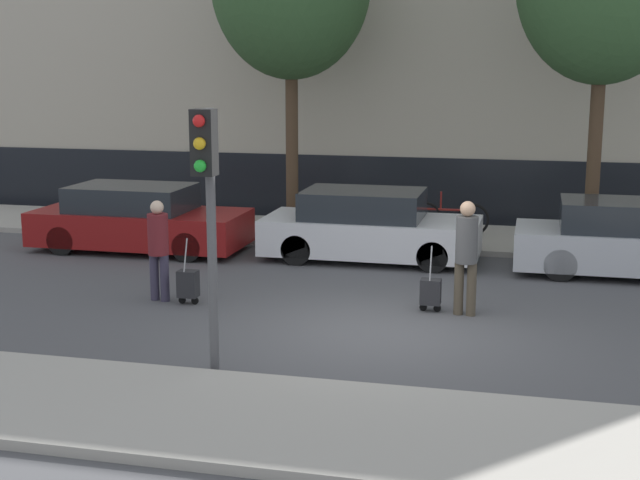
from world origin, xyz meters
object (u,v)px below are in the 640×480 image
at_px(parked_car_1, 369,227).
at_px(trolley_right, 431,292).
at_px(parked_car_2, 634,241).
at_px(pedestrian_right, 466,251).
at_px(pedestrian_left, 158,244).
at_px(traffic_light, 207,187).
at_px(parked_bicycle, 449,218).
at_px(parked_car_0, 138,220).
at_px(trolley_left, 188,284).

distance_m(parked_car_1, trolley_right, 3.90).
bearing_deg(parked_car_2, pedestrian_right, -129.52).
height_order(parked_car_2, trolley_right, parked_car_2).
height_order(pedestrian_left, traffic_light, traffic_light).
bearing_deg(parked_bicycle, parked_car_0, -157.08).
relative_size(parked_car_1, parked_bicycle, 2.42).
bearing_deg(parked_car_1, traffic_light, -95.66).
bearing_deg(parked_car_0, parked_car_2, 0.43).
relative_size(trolley_right, traffic_light, 0.32).
bearing_deg(traffic_light, parked_car_2, 50.40).
bearing_deg(trolley_right, pedestrian_left, -174.84).
distance_m(pedestrian_right, traffic_light, 4.74).
distance_m(parked_car_2, pedestrian_right, 4.43).
height_order(parked_car_0, trolley_left, parked_car_0).
relative_size(traffic_light, parked_bicycle, 1.89).
relative_size(parked_car_2, pedestrian_left, 2.61).
distance_m(pedestrian_left, traffic_light, 4.07).
height_order(parked_car_1, pedestrian_left, pedestrian_left).
bearing_deg(trolley_right, trolley_left, -172.74).
bearing_deg(pedestrian_right, trolley_right, -179.93).
bearing_deg(parked_car_0, pedestrian_right, -25.23).
relative_size(trolley_left, traffic_light, 0.33).
distance_m(parked_car_0, parked_car_1, 4.88).
xyz_separation_m(parked_car_2, pedestrian_left, (-7.80, -3.73, 0.30)).
bearing_deg(pedestrian_right, parked_car_0, 162.72).
height_order(traffic_light, parked_bicycle, traffic_light).
height_order(pedestrian_right, parked_bicycle, pedestrian_right).
relative_size(pedestrian_right, traffic_light, 0.54).
xyz_separation_m(parked_car_1, pedestrian_left, (-2.80, -3.92, 0.30)).
height_order(pedestrian_left, trolley_left, pedestrian_left).
bearing_deg(parked_car_2, pedestrian_left, -154.44).
relative_size(pedestrian_left, parked_bicycle, 0.95).
bearing_deg(parked_car_0, parked_car_1, 3.05).
relative_size(parked_car_2, traffic_light, 1.31).
xyz_separation_m(parked_car_0, traffic_light, (4.17, -6.83, 1.76)).
relative_size(parked_car_2, trolley_right, 4.12).
height_order(parked_car_0, traffic_light, traffic_light).
xyz_separation_m(parked_car_1, trolley_right, (1.65, -3.52, -0.33)).
bearing_deg(pedestrian_left, trolley_right, -164.86).
relative_size(parked_car_2, parked_bicycle, 2.48).
bearing_deg(parked_car_1, pedestrian_right, -58.55).
height_order(pedestrian_right, traffic_light, traffic_light).
bearing_deg(parked_car_1, parked_bicycle, 60.27).
distance_m(parked_car_1, pedestrian_left, 4.82).
bearing_deg(trolley_right, parked_bicycle, 92.88).
relative_size(parked_car_0, parked_bicycle, 2.51).
xyz_separation_m(parked_car_1, pedestrian_right, (2.20, -3.59, 0.38)).
distance_m(pedestrian_left, trolley_right, 4.51).
bearing_deg(trolley_right, pedestrian_right, -7.88).
bearing_deg(pedestrian_right, pedestrian_left, -168.31).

